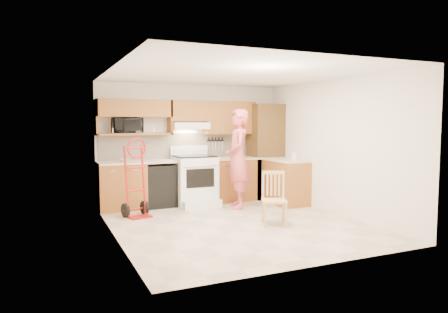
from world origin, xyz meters
TOP-DOWN VIEW (x-y plane):
  - floor at (0.00, 0.00)m, footprint 4.00×4.50m
  - ceiling at (0.00, 0.00)m, footprint 4.00×4.50m
  - wall_back at (0.00, 2.26)m, footprint 4.00×0.02m
  - wall_front at (0.00, -2.26)m, footprint 4.00×0.02m
  - wall_left at (-2.01, 0.00)m, footprint 0.02×4.50m
  - wall_right at (2.01, 0.00)m, footprint 0.02×4.50m
  - backsplash at (0.00, 2.23)m, footprint 3.92×0.03m
  - lower_cab_left at (-1.55, 1.95)m, footprint 0.90×0.60m
  - dishwasher at (-0.80, 1.95)m, footprint 0.60×0.60m
  - lower_cab_right at (0.83, 1.95)m, footprint 1.14×0.60m
  - countertop_left at (-1.25, 1.95)m, footprint 1.50×0.63m
  - countertop_right at (0.83, 1.95)m, footprint 1.14×0.63m
  - cab_return_right at (1.70, 1.15)m, footprint 0.60×1.00m
  - countertop_return at (1.70, 1.15)m, footprint 0.63×1.00m
  - pantry_tall at (1.65, 1.95)m, footprint 0.70×0.60m
  - upper_cab_left at (-1.25, 2.08)m, footprint 1.50×0.33m
  - upper_shelf_mw at (-1.25, 2.08)m, footprint 1.50×0.33m
  - upper_cab_center at (-0.12, 2.08)m, footprint 0.76×0.33m
  - upper_cab_right at (0.83, 2.08)m, footprint 1.14×0.33m
  - range_hood at (-0.12, 2.02)m, footprint 0.76×0.46m
  - knife_strip at (0.55, 2.21)m, footprint 0.40×0.05m
  - microwave at (-1.40, 2.08)m, footprint 0.59×0.42m
  - range at (-0.08, 1.77)m, footprint 0.82×1.08m
  - person at (0.60, 1.17)m, footprint 0.67×0.83m
  - hand_truck at (-1.41, 1.18)m, footprint 0.61×0.58m
  - dining_chair at (0.54, -0.34)m, footprint 0.54×0.56m
  - soap_bottle at (1.70, 0.86)m, footprint 0.12×0.12m
  - bowl at (-1.47, 1.95)m, footprint 0.22×0.22m

SIDE VIEW (x-z plane):
  - floor at x=0.00m, z-range -0.02..0.00m
  - dishwasher at x=-0.80m, z-range 0.00..0.85m
  - dining_chair at x=0.54m, z-range 0.00..0.89m
  - lower_cab_left at x=-1.55m, z-range 0.00..0.90m
  - lower_cab_right at x=0.83m, z-range 0.00..0.90m
  - cab_return_right at x=1.70m, z-range 0.00..0.90m
  - range at x=-0.08m, z-range 0.00..1.21m
  - hand_truck at x=-1.41m, z-range 0.00..1.29m
  - countertop_left at x=-1.25m, z-range 0.90..0.94m
  - countertop_right at x=0.83m, z-range 0.90..0.94m
  - countertop_return at x=1.70m, z-range 0.90..0.94m
  - bowl at x=-1.47m, z-range 0.94..0.99m
  - person at x=0.60m, z-range 0.00..1.97m
  - soap_bottle at x=1.70m, z-range 0.94..1.15m
  - pantry_tall at x=1.65m, z-range 0.00..2.10m
  - backsplash at x=0.00m, z-range 0.92..1.48m
  - knife_strip at x=0.55m, z-range 1.09..1.39m
  - wall_back at x=0.00m, z-range 0.00..2.50m
  - wall_front at x=0.00m, z-range 0.00..2.50m
  - wall_left at x=-2.01m, z-range 0.00..2.50m
  - wall_right at x=2.01m, z-range 0.00..2.50m
  - upper_shelf_mw at x=-1.25m, z-range 1.45..1.49m
  - range_hood at x=-0.12m, z-range 1.56..1.70m
  - microwave at x=-1.40m, z-range 1.49..1.80m
  - upper_cab_right at x=0.83m, z-range 1.45..2.15m
  - upper_cab_center at x=-0.12m, z-range 1.72..2.16m
  - upper_cab_left at x=-1.25m, z-range 1.81..2.15m
  - ceiling at x=0.00m, z-range 2.50..2.52m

